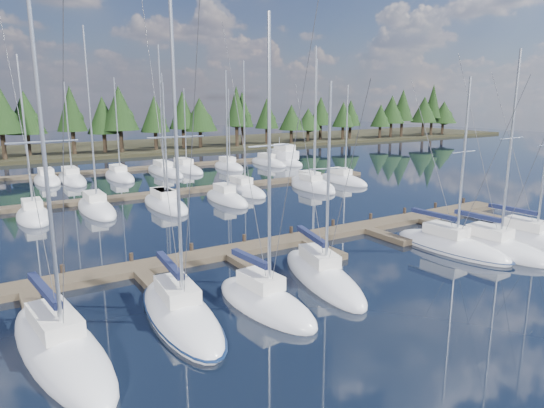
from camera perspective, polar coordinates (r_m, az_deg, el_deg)
ground at (r=45.76m, az=-5.46°, el=-0.70°), size 260.00×260.00×0.00m
far_shore at (r=102.41m, az=-20.67°, el=6.00°), size 220.00×30.00×0.60m
main_dock at (r=35.18m, az=3.77°, el=-4.36°), size 44.00×6.13×0.90m
back_docks at (r=63.56m, az=-13.36°, el=2.90°), size 50.00×21.80×0.40m
front_sailboat_0 at (r=22.55m, az=-23.66°, el=-15.17°), size 4.00×10.81×15.91m
front_sailboat_1 at (r=24.02m, az=-10.72°, el=-12.54°), size 3.61×9.82×15.77m
front_sailboat_2 at (r=24.83m, az=-0.87°, el=-11.41°), size 3.21×7.62×14.84m
front_sailboat_3 at (r=28.38m, az=5.90°, el=-8.42°), size 4.61×9.84×11.99m
front_sailboat_4 at (r=35.88m, az=20.21°, el=-4.67°), size 3.60×9.33×12.45m
front_sailboat_5 at (r=36.60m, az=24.61°, el=-4.69°), size 3.52×8.47×14.12m
front_sailboat_6 at (r=39.87m, az=28.01°, el=-3.69°), size 3.25×8.87×13.00m
back_sailboat_rows at (r=59.27m, az=-12.33°, el=2.34°), size 43.81×31.93×17.17m
motor_yacht_right at (r=78.18m, az=1.28°, el=5.22°), size 3.42×10.07×5.04m
tree_line at (r=91.94m, az=-21.20°, el=9.83°), size 185.78×11.67×14.25m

